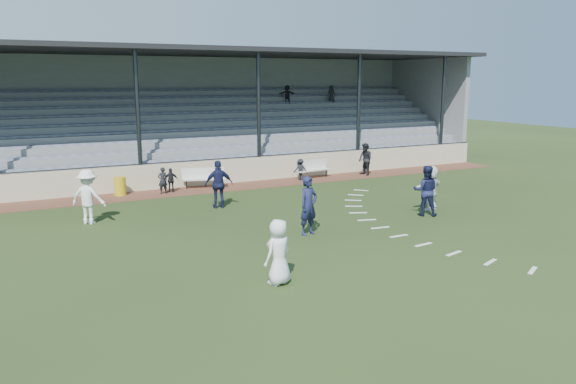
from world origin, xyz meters
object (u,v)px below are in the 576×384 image
(official, at_px, (365,159))
(trash_bin, at_px, (120,186))
(player_white_lead, at_px, (279,252))
(player_navy_lead, at_px, (309,206))
(bench_right, at_px, (312,167))
(bench_left, at_px, (204,176))
(football, at_px, (277,247))

(official, bearing_deg, trash_bin, -94.67)
(player_white_lead, distance_m, player_navy_lead, 4.69)
(bench_right, xyz_separation_m, player_navy_lead, (-5.38, -9.31, 0.40))
(bench_right, distance_m, trash_bin, 9.78)
(bench_left, xyz_separation_m, football, (-1.20, -10.43, -0.48))
(trash_bin, xyz_separation_m, player_white_lead, (1.50, -12.99, 0.41))
(football, relative_size, player_navy_lead, 0.10)
(player_navy_lead, relative_size, official, 1.15)
(football, height_order, player_white_lead, player_white_lead)
(trash_bin, relative_size, football, 4.10)
(bench_right, xyz_separation_m, football, (-7.10, -10.43, -0.48))
(bench_left, relative_size, player_white_lead, 1.21)
(player_white_lead, bearing_deg, football, -136.83)
(bench_right, xyz_separation_m, player_white_lead, (-8.28, -12.99, 0.26))
(bench_right, relative_size, player_navy_lead, 1.03)
(player_white_lead, bearing_deg, bench_right, -144.64)
(football, xyz_separation_m, player_white_lead, (-1.18, -2.56, 0.74))
(trash_bin, bearing_deg, bench_left, 0.04)
(football, distance_m, player_navy_lead, 2.24)
(player_navy_lead, distance_m, official, 12.12)
(player_white_lead, xyz_separation_m, official, (11.24, 12.47, 0.04))
(bench_left, xyz_separation_m, bench_right, (5.90, -0.00, 0.00))
(bench_right, distance_m, football, 12.63)
(bench_left, distance_m, player_white_lead, 13.21)
(bench_left, bearing_deg, official, 13.49)
(bench_left, relative_size, official, 1.18)
(bench_left, relative_size, bench_right, 1.00)
(bench_left, height_order, football, bench_left)
(bench_left, bearing_deg, football, -79.71)
(bench_left, distance_m, trash_bin, 3.88)
(trash_bin, distance_m, player_navy_lead, 10.31)
(bench_right, distance_m, player_navy_lead, 10.76)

